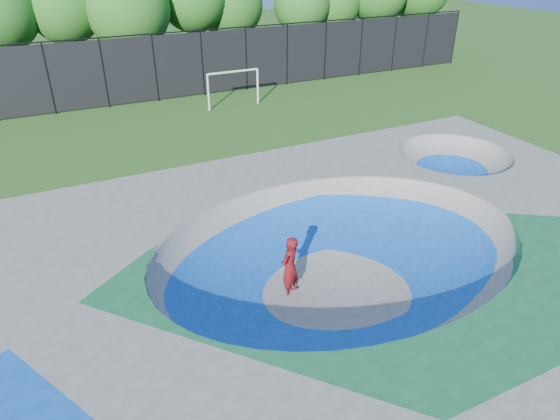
# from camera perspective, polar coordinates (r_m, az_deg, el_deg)

# --- Properties ---
(ground) EXTENTS (120.00, 120.00, 0.00)m
(ground) POSITION_cam_1_polar(r_m,az_deg,el_deg) (14.95, 6.80, -8.28)
(ground) COLOR #295317
(ground) RESTS_ON ground
(skate_deck) EXTENTS (22.00, 14.00, 1.50)m
(skate_deck) POSITION_cam_1_polar(r_m,az_deg,el_deg) (14.51, 6.97, -5.91)
(skate_deck) COLOR gray
(skate_deck) RESTS_ON ground
(skater) EXTENTS (0.82, 0.74, 1.87)m
(skater) POSITION_cam_1_polar(r_m,az_deg,el_deg) (13.88, 1.12, -6.52)
(skater) COLOR red
(skater) RESTS_ON ground
(skateboard) EXTENTS (0.78, 0.59, 0.05)m
(skateboard) POSITION_cam_1_polar(r_m,az_deg,el_deg) (14.42, 1.09, -9.49)
(skateboard) COLOR black
(skateboard) RESTS_ON ground
(soccer_goal) EXTENTS (3.26, 0.12, 2.16)m
(soccer_goal) POSITION_cam_1_polar(r_m,az_deg,el_deg) (30.45, -5.37, 14.37)
(soccer_goal) COLOR silver
(soccer_goal) RESTS_ON ground
(fence) EXTENTS (48.09, 0.09, 4.04)m
(fence) POSITION_cam_1_polar(r_m,az_deg,el_deg) (32.33, -14.09, 15.60)
(fence) COLOR black
(fence) RESTS_ON ground
(treeline) EXTENTS (52.03, 6.58, 7.96)m
(treeline) POSITION_cam_1_polar(r_m,az_deg,el_deg) (37.36, -12.83, 21.75)
(treeline) COLOR #4F3227
(treeline) RESTS_ON ground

